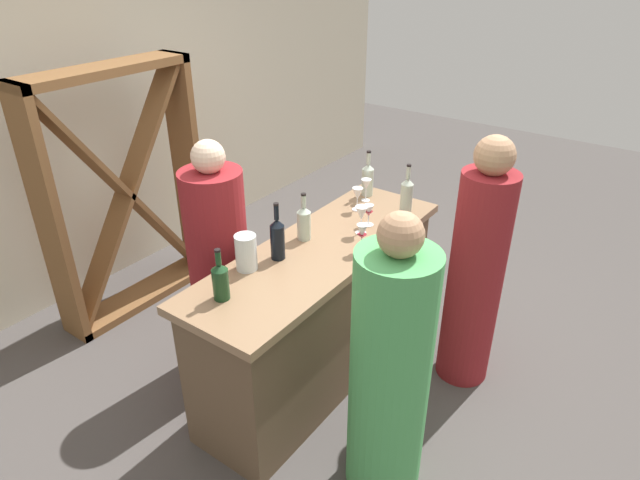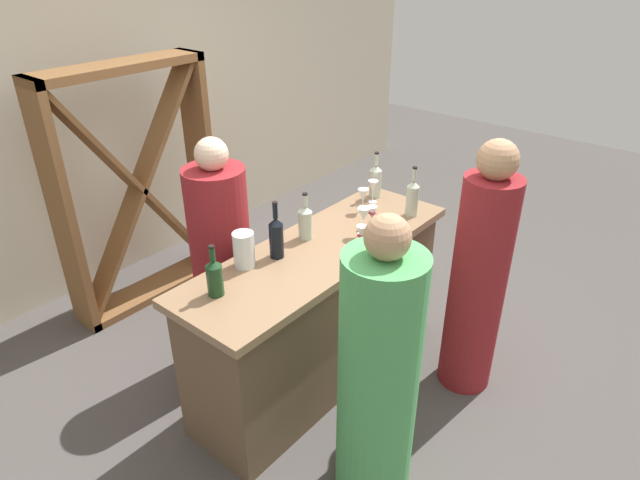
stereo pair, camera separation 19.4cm
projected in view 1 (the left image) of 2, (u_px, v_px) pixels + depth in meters
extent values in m
plane|color=#4C4744|center=(320.00, 372.00, 3.66)|extent=(12.00, 12.00, 0.00)
cube|color=beige|center=(81.00, 110.00, 4.11)|extent=(8.00, 0.10, 2.80)
cube|color=brown|center=(320.00, 317.00, 3.44)|extent=(1.80, 0.53, 0.90)
cube|color=#8C6B4C|center=(320.00, 251.00, 3.22)|extent=(1.88, 0.61, 0.05)
cube|color=brown|center=(49.00, 224.00, 3.57)|extent=(0.06, 0.28, 1.81)
cube|color=brown|center=(187.00, 169.00, 4.41)|extent=(0.06, 0.28, 1.81)
cube|color=brown|center=(103.00, 70.00, 3.57)|extent=(1.24, 0.28, 0.06)
cube|color=brown|center=(144.00, 294.00, 4.41)|extent=(1.24, 0.28, 0.06)
cube|color=brown|center=(126.00, 194.00, 3.99)|extent=(1.15, 0.20, 1.71)
cube|color=brown|center=(126.00, 194.00, 3.99)|extent=(1.15, 0.20, 1.71)
cylinder|color=#193D1E|center=(221.00, 284.00, 2.71)|extent=(0.08, 0.08, 0.17)
cone|color=#193D1E|center=(219.00, 267.00, 2.67)|extent=(0.08, 0.08, 0.03)
cylinder|color=#193D1E|center=(218.00, 258.00, 2.64)|extent=(0.03, 0.03, 0.07)
cylinder|color=black|center=(217.00, 250.00, 2.62)|extent=(0.03, 0.03, 0.01)
cylinder|color=black|center=(278.00, 242.00, 3.05)|extent=(0.08, 0.08, 0.20)
cone|color=black|center=(277.00, 223.00, 2.99)|extent=(0.08, 0.08, 0.04)
cylinder|color=black|center=(276.00, 212.00, 2.96)|extent=(0.03, 0.03, 0.08)
cylinder|color=black|center=(276.00, 204.00, 2.94)|extent=(0.03, 0.03, 0.01)
cylinder|color=#B7C6B2|center=(304.00, 226.00, 3.26)|extent=(0.08, 0.08, 0.17)
cone|color=#B7C6B2|center=(304.00, 210.00, 3.21)|extent=(0.08, 0.08, 0.03)
cylinder|color=#B7C6B2|center=(304.00, 201.00, 3.18)|extent=(0.03, 0.03, 0.07)
cylinder|color=black|center=(303.00, 194.00, 3.16)|extent=(0.03, 0.03, 0.01)
cylinder|color=#B7C6B2|center=(406.00, 198.00, 3.57)|extent=(0.08, 0.08, 0.20)
cone|color=#B7C6B2|center=(408.00, 181.00, 3.51)|extent=(0.08, 0.08, 0.04)
cylinder|color=#B7C6B2|center=(408.00, 172.00, 3.48)|extent=(0.03, 0.03, 0.08)
cylinder|color=black|center=(409.00, 165.00, 3.46)|extent=(0.03, 0.03, 0.01)
cylinder|color=#B7C6B2|center=(368.00, 182.00, 3.82)|extent=(0.08, 0.08, 0.19)
cone|color=#B7C6B2|center=(368.00, 166.00, 3.76)|extent=(0.08, 0.08, 0.04)
cylinder|color=#B7C6B2|center=(369.00, 158.00, 3.73)|extent=(0.03, 0.03, 0.08)
cylinder|color=black|center=(369.00, 152.00, 3.71)|extent=(0.03, 0.03, 0.01)
cylinder|color=white|center=(361.00, 251.00, 3.17)|extent=(0.06, 0.06, 0.00)
cylinder|color=white|center=(362.00, 244.00, 3.15)|extent=(0.01, 0.01, 0.08)
cone|color=white|center=(362.00, 231.00, 3.11)|extent=(0.06, 0.06, 0.09)
cone|color=maroon|center=(362.00, 236.00, 3.12)|extent=(0.05, 0.05, 0.02)
cylinder|color=white|center=(361.00, 233.00, 3.36)|extent=(0.07, 0.07, 0.00)
cylinder|color=white|center=(361.00, 226.00, 3.34)|extent=(0.01, 0.01, 0.08)
cone|color=white|center=(362.00, 213.00, 3.30)|extent=(0.08, 0.08, 0.09)
cylinder|color=white|center=(368.00, 225.00, 3.46)|extent=(0.07, 0.07, 0.00)
cylinder|color=white|center=(368.00, 220.00, 3.44)|extent=(0.01, 0.01, 0.06)
cone|color=white|center=(369.00, 210.00, 3.41)|extent=(0.06, 0.06, 0.07)
cone|color=maroon|center=(369.00, 213.00, 3.42)|extent=(0.05, 0.05, 0.03)
cylinder|color=white|center=(357.00, 209.00, 3.65)|extent=(0.06, 0.06, 0.00)
cylinder|color=white|center=(357.00, 204.00, 3.63)|extent=(0.01, 0.01, 0.07)
cone|color=white|center=(358.00, 194.00, 3.60)|extent=(0.07, 0.07, 0.08)
cylinder|color=white|center=(366.00, 200.00, 3.78)|extent=(0.06, 0.06, 0.00)
cylinder|color=white|center=(366.00, 195.00, 3.76)|extent=(0.01, 0.01, 0.08)
cone|color=white|center=(366.00, 185.00, 3.72)|extent=(0.07, 0.07, 0.08)
cylinder|color=silver|center=(246.00, 252.00, 2.95)|extent=(0.12, 0.12, 0.20)
cylinder|color=maroon|center=(475.00, 282.00, 3.33)|extent=(0.38, 0.38, 1.40)
sphere|color=tan|center=(495.00, 155.00, 2.95)|extent=(0.22, 0.22, 0.22)
cylinder|color=#4CA559|center=(389.00, 378.00, 2.63)|extent=(0.45, 0.45, 1.37)
sphere|color=tan|center=(401.00, 235.00, 2.26)|extent=(0.20, 0.20, 0.20)
cylinder|color=maroon|center=(220.00, 273.00, 3.45)|extent=(0.39, 0.39, 1.36)
sphere|color=beige|center=(208.00, 157.00, 3.08)|extent=(0.20, 0.20, 0.20)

